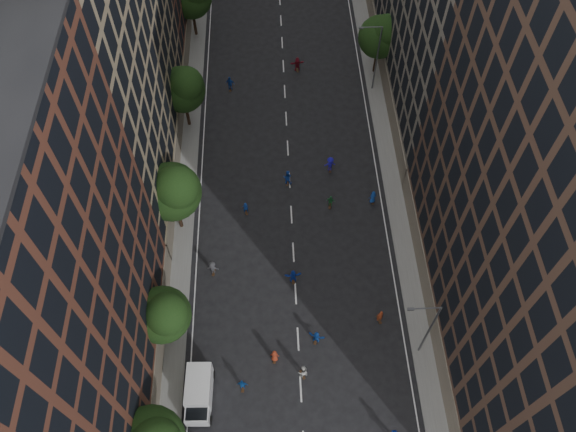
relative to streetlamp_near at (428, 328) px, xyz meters
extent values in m
plane|color=black|center=(-10.37, 28.00, -5.17)|extent=(240.00, 240.00, 0.00)
cube|color=slate|center=(-22.37, 35.50, -5.09)|extent=(4.00, 105.00, 0.15)
cube|color=slate|center=(1.63, 35.50, -5.09)|extent=(4.00, 105.00, 0.15)
cube|color=brown|center=(-29.37, -1.00, 9.83)|extent=(14.00, 22.00, 30.00)
cube|color=#907D5E|center=(-29.37, 23.00, 11.83)|extent=(14.00, 26.00, 34.00)
cylinder|color=black|center=(-21.57, 2.00, -3.32)|extent=(0.36, 0.36, 3.70)
sphere|color=black|center=(-21.57, 2.00, 0.04)|extent=(4.80, 4.80, 4.80)
sphere|color=black|center=(-20.97, 1.52, 1.24)|extent=(3.60, 3.60, 3.60)
cylinder|color=black|center=(-21.57, 14.00, -3.06)|extent=(0.36, 0.36, 4.22)
sphere|color=black|center=(-21.57, 14.00, 0.78)|extent=(5.60, 5.60, 5.60)
sphere|color=black|center=(-20.87, 13.44, 2.18)|extent=(4.20, 4.20, 4.20)
cylinder|color=black|center=(-21.57, 28.00, -3.23)|extent=(0.36, 0.36, 3.87)
sphere|color=black|center=(-21.57, 28.00, 0.29)|extent=(5.00, 5.00, 5.00)
sphere|color=black|center=(-20.94, 27.50, 1.54)|extent=(3.75, 3.75, 3.75)
cylinder|color=black|center=(-21.57, 44.00, -3.14)|extent=(0.36, 0.36, 4.05)
cylinder|color=black|center=(0.83, 36.00, -3.30)|extent=(0.36, 0.36, 3.74)
sphere|color=black|center=(0.83, 36.00, 0.10)|extent=(5.00, 5.00, 5.00)
sphere|color=black|center=(1.46, 35.50, 1.35)|extent=(3.75, 3.75, 3.75)
cylinder|color=#595B60|center=(0.23, 0.00, -0.67)|extent=(0.18, 0.18, 9.00)
cylinder|color=#595B60|center=(-0.97, 0.00, 3.83)|extent=(2.40, 0.12, 0.12)
cube|color=#595B60|center=(-2.07, 0.00, 3.78)|extent=(0.50, 0.22, 0.15)
cylinder|color=#595B60|center=(0.23, 33.00, -0.67)|extent=(0.18, 0.18, 9.00)
cylinder|color=#595B60|center=(-0.97, 33.00, 3.83)|extent=(2.40, 0.12, 0.12)
cube|color=#595B60|center=(-2.07, 33.00, 3.78)|extent=(0.50, 0.22, 0.15)
cube|color=white|center=(-18.84, -2.89, -3.76)|extent=(2.15, 3.56, 2.14)
cube|color=white|center=(-18.91, -5.02, -4.15)|extent=(1.99, 1.62, 1.36)
cube|color=black|center=(-18.91, -5.02, -3.52)|extent=(1.79, 1.32, 0.10)
cylinder|color=black|center=(-19.89, -5.29, -4.80)|extent=(0.27, 0.75, 0.74)
cylinder|color=black|center=(-17.94, -5.35, -4.80)|extent=(0.27, 0.75, 0.74)
cylinder|color=black|center=(-19.77, -1.49, -4.80)|extent=(0.27, 0.75, 0.74)
cylinder|color=black|center=(-17.83, -1.56, -4.80)|extent=(0.27, 0.75, 0.74)
imported|color=#13489A|center=(-15.29, -2.67, -4.37)|extent=(0.97, 0.49, 1.60)
imported|color=#1342A1|center=(-8.78, 1.28, -4.37)|extent=(1.55, 0.97, 1.59)
imported|color=#9B3119|center=(-12.51, -0.28, -4.36)|extent=(0.86, 0.62, 1.62)
imported|color=maroon|center=(-2.88, 3.03, -4.33)|extent=(0.70, 0.57, 1.68)
imported|color=silver|center=(-10.16, -1.78, -4.25)|extent=(1.07, 0.96, 1.83)
imported|color=#3B3B40|center=(-18.15, 8.57, -4.31)|extent=(1.19, 0.79, 1.72)
imported|color=#217037|center=(-6.28, 15.91, -4.38)|extent=(1.00, 0.63, 1.59)
imported|color=#1434A9|center=(-10.55, 7.38, -4.31)|extent=(1.63, 0.63, 1.72)
imported|color=navy|center=(-1.87, 16.26, -4.36)|extent=(0.88, 0.67, 1.62)
imported|color=#13399B|center=(-15.05, 15.50, -4.41)|extent=(0.63, 0.50, 1.51)
imported|color=#153EAB|center=(-10.60, 19.08, -4.22)|extent=(1.06, 0.90, 1.90)
imported|color=#1A14A6|center=(-5.95, 20.69, -4.22)|extent=(1.29, 0.82, 1.90)
imported|color=#133A9B|center=(-16.90, 33.59, -4.24)|extent=(1.16, 0.68, 1.85)
imported|color=maroon|center=(-8.67, 36.66, -4.23)|extent=(1.80, 0.84, 1.87)
camera|label=1|loc=(-12.05, -17.29, 42.76)|focal=35.00mm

